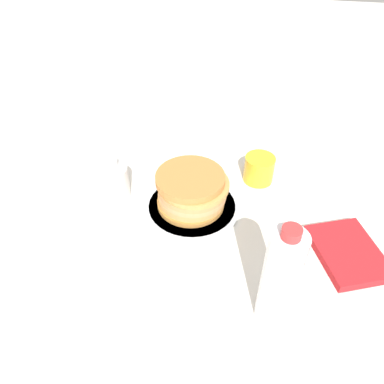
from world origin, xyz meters
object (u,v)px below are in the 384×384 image
object	(u,v)px
pancake_stack	(192,190)
water_bottle_near	(280,279)
juice_glass	(259,169)
cream_jug	(110,181)
plate	(192,206)

from	to	relation	value
pancake_stack	water_bottle_near	distance (m)	0.33
juice_glass	water_bottle_near	size ratio (longest dim) A/B	0.34
water_bottle_near	cream_jug	bearing A→B (deg)	-123.46
plate	juice_glass	distance (m)	0.21
plate	cream_jug	bearing A→B (deg)	-92.93
plate	cream_jug	size ratio (longest dim) A/B	2.03
water_bottle_near	plate	bearing A→B (deg)	-142.48
juice_glass	water_bottle_near	bearing A→B (deg)	6.33
juice_glass	cream_jug	size ratio (longest dim) A/B	0.69
pancake_stack	juice_glass	world-z (taller)	pancake_stack
water_bottle_near	juice_glass	bearing A→B (deg)	-173.67
plate	pancake_stack	bearing A→B (deg)	-167.49
cream_jug	juice_glass	bearing A→B (deg)	110.13
juice_glass	cream_jug	xyz separation A→B (m)	(0.13, -0.36, 0.01)
plate	pancake_stack	distance (m)	0.05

